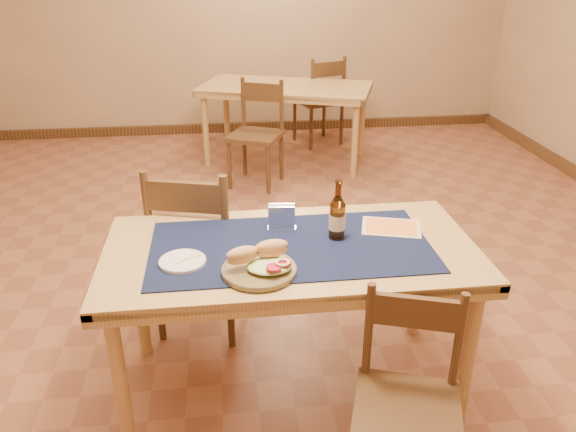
{
  "coord_description": "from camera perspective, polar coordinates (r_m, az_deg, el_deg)",
  "views": [
    {
      "loc": [
        -0.27,
        -2.91,
        1.9
      ],
      "look_at": [
        0.0,
        -0.7,
        0.85
      ],
      "focal_mm": 35.0,
      "sensor_mm": 36.0,
      "label": 1
    }
  ],
  "objects": [
    {
      "name": "main_table",
      "position": [
        2.46,
        0.29,
        -4.84
      ],
      "size": [
        1.6,
        0.8,
        0.75
      ],
      "color": "tan",
      "rests_on": "ground"
    },
    {
      "name": "napkin_holder",
      "position": [
        2.54,
        -0.65,
        -0.16
      ],
      "size": [
        0.13,
        0.06,
        0.12
      ],
      "color": "silver",
      "rests_on": "placemat"
    },
    {
      "name": "chair_main_far",
      "position": [
        2.98,
        -9.01,
        -3.05
      ],
      "size": [
        0.55,
        0.55,
        0.97
      ],
      "color": "#4D321B",
      "rests_on": "ground"
    },
    {
      "name": "side_plate",
      "position": [
        2.32,
        -10.67,
        -4.51
      ],
      "size": [
        0.19,
        0.19,
        0.02
      ],
      "color": "silver",
      "rests_on": "placemat"
    },
    {
      "name": "chair_back_far",
      "position": [
        6.07,
        3.31,
        11.76
      ],
      "size": [
        0.56,
        0.56,
        0.94
      ],
      "color": "#4D321B",
      "rests_on": "ground"
    },
    {
      "name": "baseboard",
      "position": [
        3.46,
        -1.43,
        -7.1
      ],
      "size": [
        6.0,
        7.0,
        0.1
      ],
      "color": "#4D321B",
      "rests_on": "ground"
    },
    {
      "name": "beer_bottle",
      "position": [
        2.45,
        5.02,
        -0.11
      ],
      "size": [
        0.07,
        0.07,
        0.27
      ],
      "color": "#4D2C0D",
      "rests_on": "placemat"
    },
    {
      "name": "chair_main_near",
      "position": [
        2.18,
        12.07,
        -17.89
      ],
      "size": [
        0.48,
        0.48,
        0.82
      ],
      "color": "#4D321B",
      "rests_on": "ground"
    },
    {
      "name": "sandwich_plate",
      "position": [
        2.21,
        -2.76,
        -4.97
      ],
      "size": [
        0.3,
        0.3,
        0.11
      ],
      "color": "brown",
      "rests_on": "placemat"
    },
    {
      "name": "placemat",
      "position": [
        2.42,
        0.29,
        -3.08
      ],
      "size": [
        1.2,
        0.6,
        0.01
      ],
      "primitive_type": "cube",
      "color": "#101A3D",
      "rests_on": "main_table"
    },
    {
      "name": "back_table",
      "position": [
        5.5,
        -0.23,
        12.29
      ],
      "size": [
        1.77,
        1.28,
        0.75
      ],
      "color": "tan",
      "rests_on": "ground"
    },
    {
      "name": "menu_card",
      "position": [
        2.61,
        10.44,
        -1.11
      ],
      "size": [
        0.31,
        0.26,
        0.01
      ],
      "color": "beige",
      "rests_on": "placemat"
    },
    {
      "name": "fork",
      "position": [
        2.33,
        -9.93,
        -4.22
      ],
      "size": [
        0.1,
        0.08,
        0.0
      ],
      "color": "#9BD575",
      "rests_on": "side_plate"
    },
    {
      "name": "room",
      "position": [
        2.97,
        -1.71,
        15.52
      ],
      "size": [
        6.04,
        7.04,
        2.84
      ],
      "color": "brown",
      "rests_on": "ground"
    },
    {
      "name": "chair_back_near",
      "position": [
        4.98,
        -3.18,
        8.52
      ],
      "size": [
        0.56,
        0.56,
        0.91
      ],
      "color": "#4D321B",
      "rests_on": "ground"
    }
  ]
}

